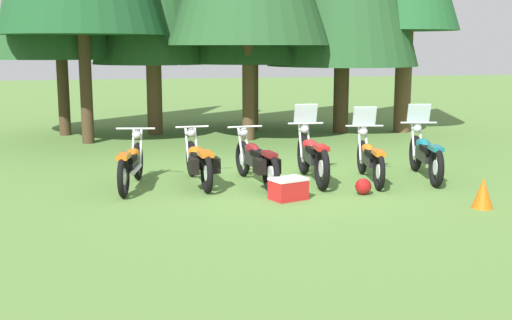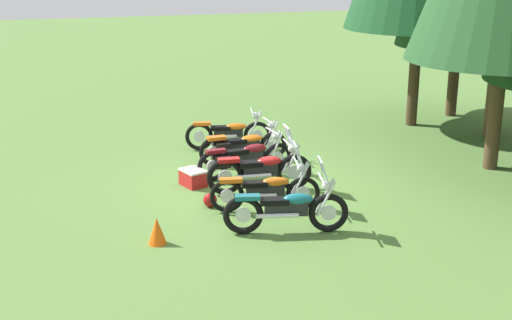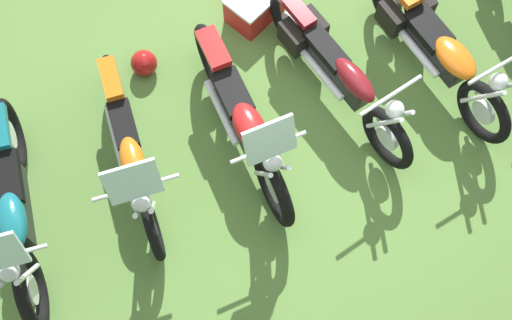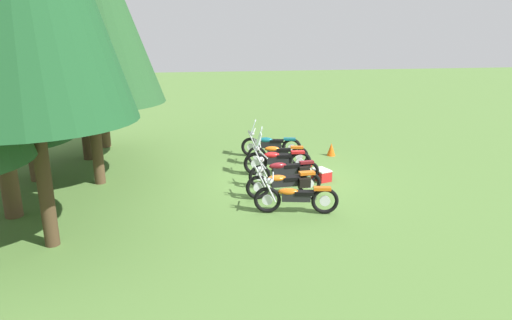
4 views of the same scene
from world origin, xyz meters
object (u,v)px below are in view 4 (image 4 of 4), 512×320
Objects in this scene: motorcycle_3 at (277,160)px; motorcycle_5 at (270,144)px; motorcycle_1 at (285,182)px; motorcycle_4 at (277,153)px; motorcycle_0 at (295,197)px; traffic_cone at (331,149)px; dropped_helmet at (309,164)px; pine_tree_6 at (92,13)px; motorcycle_2 at (286,171)px; picnic_cooler at (322,175)px; pine_tree_4 at (12,7)px.

motorcycle_5 is at bearing -90.51° from motorcycle_3.
motorcycle_5 reaches higher than motorcycle_1.
motorcycle_4 is (1.05, -0.22, -0.04)m from motorcycle_3.
motorcycle_0 is at bearing 86.86° from motorcycle_1.
traffic_cone reaches higher than dropped_helmet.
pine_tree_6 is 27.37× the size of dropped_helmet.
motorcycle_0 is 5.48m from motorcycle_5.
motorcycle_4 is 0.28× the size of pine_tree_6.
motorcycle_2 is 0.30× the size of pine_tree_6.
motorcycle_3 reaches higher than dropped_helmet.
motorcycle_3 is 1.54m from picnic_cooler.
pine_tree_6 is at bearing -51.51° from motorcycle_1.
motorcycle_0 reaches higher than motorcycle_2.
pine_tree_6 reaches higher than motorcycle_0.
motorcycle_0 is 0.98× the size of motorcycle_1.
motorcycle_3 is 2.19m from motorcycle_5.
dropped_helmet is at bearing -132.24° from motorcycle_2.
motorcycle_0 is 2.23m from motorcycle_2.
motorcycle_5 is (4.26, -0.44, 0.03)m from motorcycle_1.
motorcycle_1 reaches higher than picnic_cooler.
motorcycle_1 is 1.04m from motorcycle_2.
motorcycle_3 is 9.11m from pine_tree_6.
pine_tree_4 reaches higher than dropped_helmet.
dropped_helmet is (-1.68, -1.00, -0.33)m from motorcycle_5.
motorcycle_1 is at bearing -78.55° from motorcycle_0.
motorcycle_5 reaches higher than motorcycle_0.
dropped_helmet is (-0.18, -8.83, -5.06)m from pine_tree_4.
motorcycle_3 is at bearing -95.15° from pine_tree_4.
motorcycle_5 is 0.29× the size of pine_tree_6.
motorcycle_1 is 0.97× the size of motorcycle_2.
motorcycle_0 is 4.06m from dropped_helmet.
pine_tree_6 is at bearing -19.74° from pine_tree_4.
motorcycle_0 is at bearing -118.29° from pine_tree_4.
motorcycle_5 reaches higher than motorcycle_2.
motorcycle_5 is at bearing -82.25° from motorcycle_0.
pine_tree_6 is 15.82× the size of traffic_cone.
pine_tree_4 is (2.76, 7.39, 4.76)m from motorcycle_1.
pine_tree_4 is at bearing -15.71° from motorcycle_0.
traffic_cone is at bearing -126.33° from motorcycle_1.
pine_tree_6 reaches higher than traffic_cone.
pine_tree_4 is at bearing -18.10° from motorcycle_2.
pine_tree_4 is at bearing 14.34° from motorcycle_4.
dropped_helmet is (1.57, -1.18, -0.31)m from motorcycle_2.
motorcycle_3 is 3.19m from traffic_cone.
motorcycle_2 is (2.21, -0.28, 0.00)m from motorcycle_0.
picnic_cooler is at bearing -99.71° from pine_tree_4.
pine_tree_6 is at bearing -19.17° from motorcycle_4.
motorcycle_2 is 1.07× the size of motorcycle_4.
motorcycle_5 is at bearing -112.74° from pine_tree_6.
traffic_cone is (1.93, -2.53, -0.25)m from motorcycle_3.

